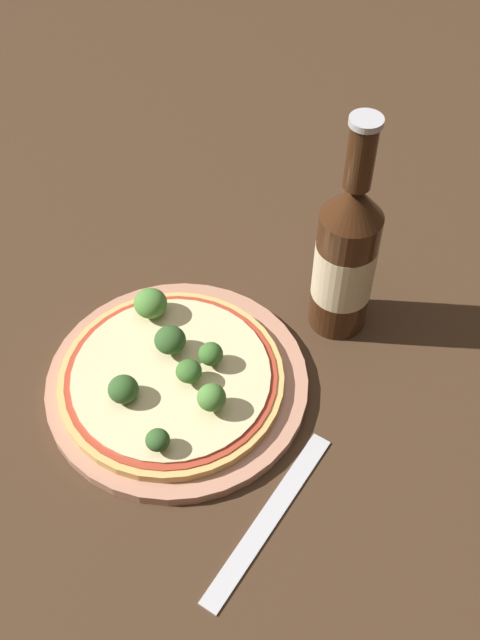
# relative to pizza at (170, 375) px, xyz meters

# --- Properties ---
(ground_plane) EXTENTS (3.00, 3.00, 0.00)m
(ground_plane) POSITION_rel_pizza_xyz_m (0.00, 0.02, -0.02)
(ground_plane) COLOR #3D2819
(plate) EXTENTS (0.26, 0.26, 0.01)m
(plate) POSITION_rel_pizza_xyz_m (0.01, 0.01, -0.01)
(plate) COLOR tan
(plate) RESTS_ON ground_plane
(pizza) EXTENTS (0.22, 0.22, 0.01)m
(pizza) POSITION_rel_pizza_xyz_m (0.00, 0.00, 0.00)
(pizza) COLOR tan
(pizza) RESTS_ON plate
(broccoli_floret_0) EXTENTS (0.03, 0.03, 0.03)m
(broccoli_floret_0) POSITION_rel_pizza_xyz_m (0.06, 0.01, 0.02)
(broccoli_floret_0) COLOR #6B8E51
(broccoli_floret_0) RESTS_ON pizza
(broccoli_floret_1) EXTENTS (0.03, 0.03, 0.03)m
(broccoli_floret_1) POSITION_rel_pizza_xyz_m (-0.02, 0.01, 0.02)
(broccoli_floret_1) COLOR #6B8E51
(broccoli_floret_1) RESTS_ON pizza
(broccoli_floret_2) EXTENTS (0.02, 0.02, 0.02)m
(broccoli_floret_2) POSITION_rel_pizza_xyz_m (0.07, -0.05, 0.02)
(broccoli_floret_2) COLOR #6B8E51
(broccoli_floret_2) RESTS_ON pizza
(broccoli_floret_3) EXTENTS (0.02, 0.02, 0.03)m
(broccoli_floret_3) POSITION_rel_pizza_xyz_m (0.01, 0.04, 0.02)
(broccoli_floret_3) COLOR #6B8E51
(broccoli_floret_3) RESTS_ON pizza
(broccoli_floret_4) EXTENTS (0.03, 0.03, 0.03)m
(broccoli_floret_4) POSITION_rel_pizza_xyz_m (-0.07, 0.03, 0.02)
(broccoli_floret_4) COLOR #6B8E51
(broccoli_floret_4) RESTS_ON pizza
(broccoli_floret_5) EXTENTS (0.03, 0.03, 0.03)m
(broccoli_floret_5) POSITION_rel_pizza_xyz_m (-0.00, -0.05, 0.02)
(broccoli_floret_5) COLOR #6B8E51
(broccoli_floret_5) RESTS_ON pizza
(broccoli_floret_6) EXTENTS (0.03, 0.03, 0.03)m
(broccoli_floret_6) POSITION_rel_pizza_xyz_m (0.02, 0.01, 0.02)
(broccoli_floret_6) COLOR #6B8E51
(broccoli_floret_6) RESTS_ON pizza
(beer_bottle) EXTENTS (0.06, 0.06, 0.25)m
(beer_bottle) POSITION_rel_pizza_xyz_m (0.02, 0.19, 0.07)
(beer_bottle) COLOR #381E0F
(beer_bottle) RESTS_ON ground_plane
(fork) EXTENTS (0.09, 0.18, 0.00)m
(fork) POSITION_rel_pizza_xyz_m (0.17, 0.00, -0.02)
(fork) COLOR #B2B2B7
(fork) RESTS_ON ground_plane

